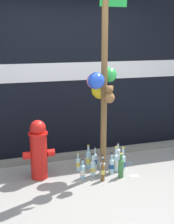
# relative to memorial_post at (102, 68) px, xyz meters

# --- Properties ---
(ground_plane) EXTENTS (14.00, 14.00, 0.00)m
(ground_plane) POSITION_rel_memorial_post_xyz_m (-0.20, -0.59, -1.53)
(ground_plane) COLOR gray
(building_wall) EXTENTS (10.00, 0.21, 3.35)m
(building_wall) POSITION_rel_memorial_post_xyz_m (-0.20, 1.05, 0.14)
(building_wall) COLOR black
(building_wall) RESTS_ON ground_plane
(curb_strip) EXTENTS (8.00, 0.12, 0.08)m
(curb_strip) POSITION_rel_memorial_post_xyz_m (-0.20, 0.67, -1.49)
(curb_strip) COLOR slate
(curb_strip) RESTS_ON ground_plane
(memorial_post) EXTENTS (0.56, 0.52, 2.82)m
(memorial_post) POSITION_rel_memorial_post_xyz_m (0.00, 0.00, 0.00)
(memorial_post) COLOR brown
(memorial_post) RESTS_ON ground_plane
(fire_hydrant) EXTENTS (0.44, 0.27, 0.84)m
(fire_hydrant) POSITION_rel_memorial_post_xyz_m (-0.89, 0.12, -1.11)
(fire_hydrant) COLOR red
(fire_hydrant) RESTS_ON ground_plane
(bottle_0) EXTENTS (0.07, 0.07, 0.32)m
(bottle_0) POSITION_rel_memorial_post_xyz_m (0.13, -0.07, -1.41)
(bottle_0) COLOR #B2DBEA
(bottle_0) RESTS_ON ground_plane
(bottle_1) EXTENTS (0.08, 0.08, 0.39)m
(bottle_1) POSITION_rel_memorial_post_xyz_m (0.22, -0.02, -1.39)
(bottle_1) COLOR #B2DBEA
(bottle_1) RESTS_ON ground_plane
(bottle_2) EXTENTS (0.07, 0.07, 0.27)m
(bottle_2) POSITION_rel_memorial_post_xyz_m (-0.30, 0.18, -1.42)
(bottle_2) COLOR #B2DBEA
(bottle_2) RESTS_ON ground_plane
(bottle_3) EXTENTS (0.06, 0.06, 0.32)m
(bottle_3) POSITION_rel_memorial_post_xyz_m (-0.07, -0.26, -1.40)
(bottle_3) COLOR brown
(bottle_3) RESTS_ON ground_plane
(bottle_4) EXTENTS (0.08, 0.08, 0.35)m
(bottle_4) POSITION_rel_memorial_post_xyz_m (0.35, -0.01, -1.41)
(bottle_4) COLOR #B2DBEA
(bottle_4) RESTS_ON ground_plane
(bottle_5) EXTENTS (0.08, 0.08, 0.33)m
(bottle_5) POSITION_rel_memorial_post_xyz_m (-0.03, -0.13, -1.42)
(bottle_5) COLOR #B2DBEA
(bottle_5) RESTS_ON ground_plane
(bottle_6) EXTENTS (0.06, 0.06, 0.36)m
(bottle_6) POSITION_rel_memorial_post_xyz_m (-0.05, 0.11, -1.39)
(bottle_6) COLOR #B2DBEA
(bottle_6) RESTS_ON ground_plane
(bottle_7) EXTENTS (0.07, 0.07, 0.29)m
(bottle_7) POSITION_rel_memorial_post_xyz_m (-0.31, -0.10, -1.43)
(bottle_7) COLOR #93CCE0
(bottle_7) RESTS_ON ground_plane
(bottle_8) EXTENTS (0.08, 0.08, 0.37)m
(bottle_8) POSITION_rel_memorial_post_xyz_m (-0.13, 0.20, -1.39)
(bottle_8) COLOR #93CCE0
(bottle_8) RESTS_ON ground_plane
(bottle_9) EXTENTS (0.08, 0.08, 0.36)m
(bottle_9) POSITION_rel_memorial_post_xyz_m (0.21, -0.23, -1.38)
(bottle_9) COLOR #337038
(bottle_9) RESTS_ON ground_plane
(bottle_10) EXTENTS (0.07, 0.07, 0.38)m
(bottle_10) POSITION_rel_memorial_post_xyz_m (0.32, 0.13, -1.37)
(bottle_10) COLOR silver
(bottle_10) RESTS_ON ground_plane
(bottle_11) EXTENTS (0.07, 0.07, 0.33)m
(bottle_11) POSITION_rel_memorial_post_xyz_m (-0.15, -0.06, -1.41)
(bottle_11) COLOR #B2DBEA
(bottle_11) RESTS_ON ground_plane
(litter_1) EXTENTS (0.14, 0.09, 0.01)m
(litter_1) POSITION_rel_memorial_post_xyz_m (0.41, -0.26, -1.53)
(litter_1) COLOR silver
(litter_1) RESTS_ON ground_plane
(litter_2) EXTENTS (0.16, 0.16, 0.01)m
(litter_2) POSITION_rel_memorial_post_xyz_m (0.55, 0.18, -1.53)
(litter_2) COLOR #8C99B2
(litter_2) RESTS_ON ground_plane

